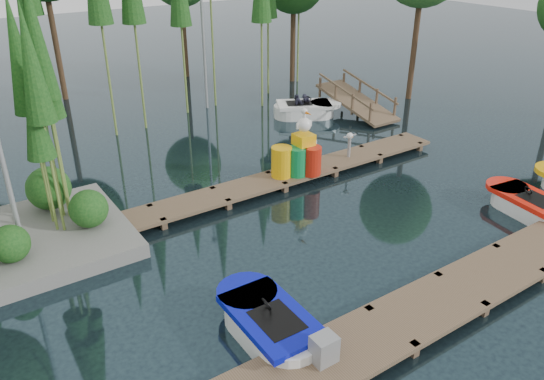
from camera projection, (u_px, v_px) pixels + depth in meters
ground_plane at (267, 239)px, 14.04m from camera, size 90.00×90.00×0.00m
near_dock at (391, 327)px, 10.59m from camera, size 18.00×1.50×0.50m
far_dock at (249, 187)px, 16.29m from camera, size 15.00×1.20×0.50m
lamp_rear at (202, 10)px, 22.31m from camera, size 0.30×0.30×7.25m
ramp at (357, 101)px, 23.11m from camera, size 1.50×3.94×1.49m
boat_blue at (269, 325)px, 10.59m from camera, size 1.33×2.86×0.96m
boat_red at (528, 205)px, 15.20m from camera, size 1.51×2.76×0.88m
boat_white_far at (305, 110)px, 22.93m from camera, size 3.20×2.53×1.38m
utility_cabinet at (324, 349)px, 9.58m from camera, size 0.45×0.38×0.55m
yellow_barrel at (282, 162)px, 16.65m from camera, size 0.65×0.65×0.98m
drum_cluster at (305, 154)px, 16.87m from camera, size 1.24×1.13×2.13m
seagull_post at (350, 141)px, 18.01m from camera, size 0.55×0.30×0.88m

